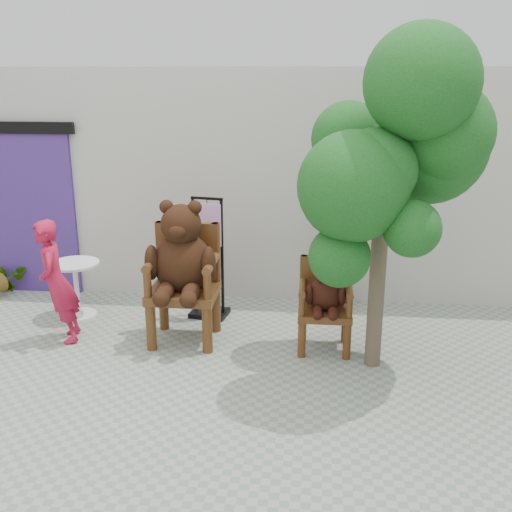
# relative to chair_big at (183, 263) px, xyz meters

# --- Properties ---
(ground_plane) EXTENTS (60.00, 60.00, 0.00)m
(ground_plane) POSITION_rel_chair_big_xyz_m (0.63, -1.21, -0.92)
(ground_plane) COLOR gray
(ground_plane) RESTS_ON ground
(back_wall) EXTENTS (9.00, 1.00, 3.00)m
(back_wall) POSITION_rel_chair_big_xyz_m (0.63, 1.89, 0.58)
(back_wall) COLOR #B9B5AD
(back_wall) RESTS_ON ground
(doorway) EXTENTS (1.40, 0.11, 2.33)m
(doorway) POSITION_rel_chair_big_xyz_m (-2.37, 1.37, 0.25)
(doorway) COLOR #422776
(doorway) RESTS_ON ground
(chair_big) EXTENTS (0.78, 0.86, 1.63)m
(chair_big) POSITION_rel_chair_big_xyz_m (0.00, 0.00, 0.00)
(chair_big) COLOR #44240E
(chair_big) RESTS_ON ground
(chair_small) EXTENTS (0.58, 0.56, 1.04)m
(chair_small) POSITION_rel_chair_big_xyz_m (1.58, -0.06, -0.30)
(chair_small) COLOR #44240E
(chair_small) RESTS_ON ground
(person) EXTENTS (0.49, 0.60, 1.41)m
(person) POSITION_rel_chair_big_xyz_m (-1.40, -0.17, -0.21)
(person) COLOR #B01537
(person) RESTS_ON ground
(cafe_table) EXTENTS (0.60, 0.60, 0.70)m
(cafe_table) POSITION_rel_chair_big_xyz_m (-1.48, 0.53, -0.48)
(cafe_table) COLOR white
(cafe_table) RESTS_ON ground
(display_stand) EXTENTS (0.50, 0.42, 1.51)m
(display_stand) POSITION_rel_chair_big_xyz_m (0.15, 0.72, -0.33)
(display_stand) COLOR black
(display_stand) RESTS_ON ground
(stool_bucket) EXTENTS (0.32, 0.32, 1.45)m
(stool_bucket) POSITION_rel_chair_big_xyz_m (1.73, 1.14, -0.28)
(stool_bucket) COLOR white
(stool_bucket) RESTS_ON ground
(tree) EXTENTS (1.79, 1.80, 3.36)m
(tree) POSITION_rel_chair_big_xyz_m (2.22, -0.56, 1.36)
(tree) COLOR #423627
(tree) RESTS_ON ground
(potted_plant) EXTENTS (0.53, 0.49, 0.48)m
(potted_plant) POSITION_rel_chair_big_xyz_m (-2.77, 1.14, -0.68)
(potted_plant) COLOR #0F3914
(potted_plant) RESTS_ON ground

